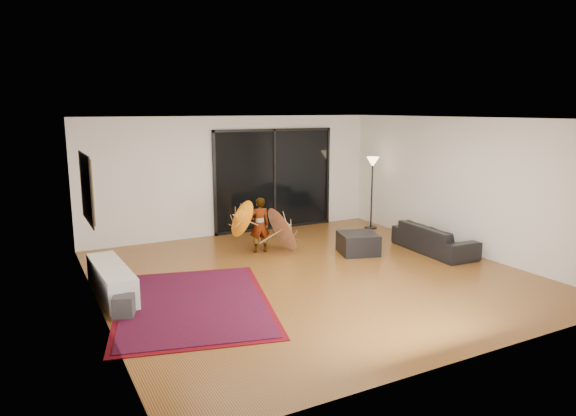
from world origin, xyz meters
TOP-DOWN VIEW (x-y plane):
  - floor at (0.00, 0.00)m, footprint 7.00×7.00m
  - ceiling at (0.00, 0.00)m, footprint 7.00×7.00m
  - wall_back at (0.00, 3.50)m, footprint 7.00×0.00m
  - wall_front at (0.00, -3.50)m, footprint 7.00×0.00m
  - wall_left at (-3.50, 0.00)m, footprint 0.00×7.00m
  - wall_right at (3.50, 0.00)m, footprint 0.00×7.00m
  - sliding_door at (1.00, 3.47)m, footprint 3.06×0.07m
  - painting at (-3.46, 1.00)m, footprint 0.04×1.28m
  - media_console at (-3.25, 0.59)m, footprint 0.51×1.76m
  - speaker at (-3.25, -0.39)m, footprint 0.36×0.36m
  - persian_rug at (-2.25, -0.35)m, footprint 2.92×3.56m
  - sofa at (2.95, 0.12)m, footprint 0.86×1.93m
  - ottoman at (1.52, 0.73)m, footprint 0.91×0.91m
  - floor_lamp at (3.10, 2.41)m, footprint 0.30×0.30m
  - child at (-0.18, 1.75)m, footprint 0.45×0.33m
  - parasol_orange at (-0.73, 1.70)m, footprint 0.49×0.76m
  - parasol_white at (0.42, 1.60)m, footprint 0.57×0.99m

SIDE VIEW (x-z plane):
  - floor at x=0.00m, z-range 0.00..0.00m
  - persian_rug at x=-2.25m, z-range 0.00..0.02m
  - speaker at x=-3.25m, z-range 0.00..0.31m
  - ottoman at x=1.52m, z-range 0.00..0.41m
  - media_console at x=-3.25m, z-range 0.00..0.48m
  - sofa at x=2.95m, z-range 0.00..0.55m
  - parasol_white at x=0.42m, z-range 0.01..1.00m
  - child at x=-0.18m, z-range 0.00..1.13m
  - parasol_orange at x=-0.73m, z-range 0.32..1.15m
  - sliding_door at x=1.00m, z-range 0.00..2.40m
  - wall_back at x=0.00m, z-range -2.15..4.85m
  - wall_front at x=0.00m, z-range -2.15..4.85m
  - wall_left at x=-3.50m, z-range -2.15..4.85m
  - wall_right at x=3.50m, z-range -2.15..4.85m
  - floor_lamp at x=3.10m, z-range 0.50..2.23m
  - painting at x=-3.46m, z-range 1.11..2.19m
  - ceiling at x=0.00m, z-range 2.70..2.70m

